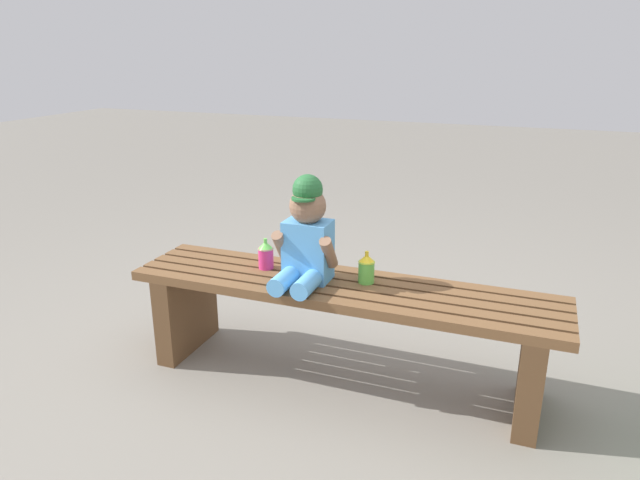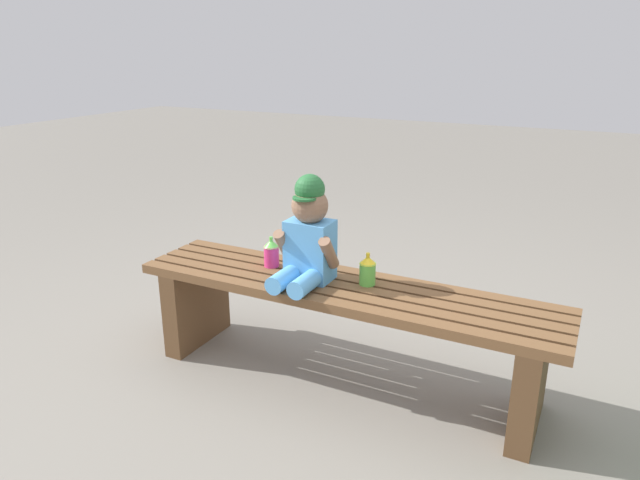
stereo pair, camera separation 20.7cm
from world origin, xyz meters
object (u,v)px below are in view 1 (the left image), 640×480
(park_bench, at_px, (341,315))
(sippy_cup_left, at_px, (266,254))
(child_figure, at_px, (306,236))
(sippy_cup_right, at_px, (366,268))

(park_bench, distance_m, sippy_cup_left, 0.38)
(child_figure, distance_m, sippy_cup_left, 0.24)
(sippy_cup_left, xyz_separation_m, sippy_cup_right, (0.41, 0.00, 0.00))
(child_figure, distance_m, sippy_cup_right, 0.25)
(child_figure, height_order, sippy_cup_right, child_figure)
(child_figure, bearing_deg, park_bench, 8.37)
(park_bench, relative_size, sippy_cup_right, 13.11)
(child_figure, relative_size, sippy_cup_left, 3.26)
(sippy_cup_right, bearing_deg, park_bench, -151.39)
(sippy_cup_left, bearing_deg, park_bench, -7.66)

